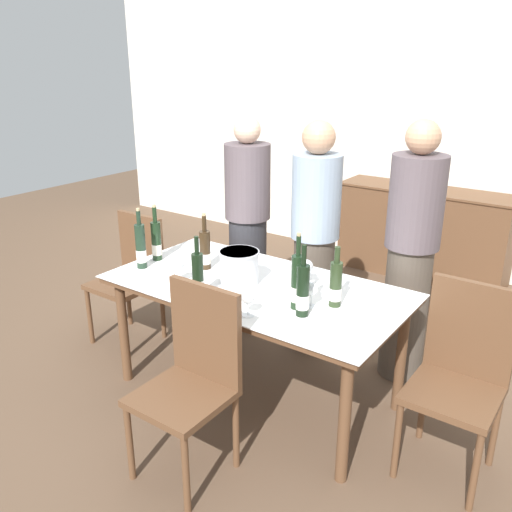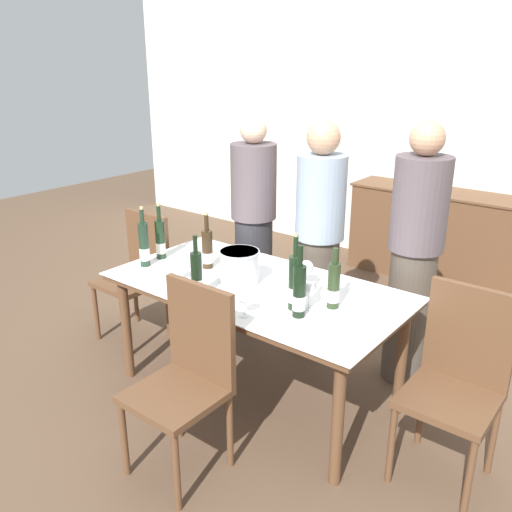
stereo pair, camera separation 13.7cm
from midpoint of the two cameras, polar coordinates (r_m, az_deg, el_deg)
name	(u,v)px [view 2 (the right image)]	position (r m, az deg, el deg)	size (l,w,h in m)	color
ground_plane	(256,392)	(3.50, 1.15, -14.18)	(12.00, 12.00, 0.00)	brown
back_wall	(445,124)	(5.44, 19.95, 12.95)	(8.00, 0.10, 2.80)	silver
sideboard_cabinet	(435,235)	(5.32, 19.07, 2.08)	(1.60, 0.46, 0.84)	brown
dining_table	(256,296)	(3.18, 1.24, -4.26)	(1.74, 0.91, 0.73)	brown
ice_bucket	(239,266)	(3.13, -0.50, -1.09)	(0.23, 0.23, 0.20)	silver
wine_bottle_0	(295,284)	(2.82, 5.50, -2.96)	(0.07, 0.07, 0.42)	black
wine_bottle_1	(160,240)	(3.57, -8.96, 1.68)	(0.06, 0.06, 0.37)	black
wine_bottle_2	(207,250)	(3.37, -3.99, 0.67)	(0.07, 0.07, 0.36)	#332314
wine_bottle_3	(144,245)	(3.45, -10.59, 1.10)	(0.06, 0.06, 0.39)	#1E3323
wine_bottle_4	(197,276)	(2.95, -4.95, -2.16)	(0.06, 0.06, 0.36)	black
wine_bottle_5	(334,286)	(2.87, 9.53, -3.17)	(0.07, 0.07, 0.33)	#28381E
wine_bottle_6	(299,292)	(2.74, 6.00, -3.84)	(0.07, 0.07, 0.38)	black
wine_glass_0	(309,291)	(2.85, 6.99, -3.68)	(0.07, 0.07, 0.14)	white
wine_glass_1	(178,264)	(3.18, -6.97, -0.88)	(0.08, 0.08, 0.15)	white
wine_glass_2	(244,298)	(2.75, 0.19, -4.47)	(0.07, 0.07, 0.14)	white
wine_glass_3	(306,268)	(3.13, 6.56, -1.30)	(0.09, 0.09, 0.15)	white
chair_right_end	(458,374)	(2.85, 21.83, -11.46)	(0.42, 0.42, 0.97)	brown
chair_left_end	(138,268)	(4.03, -11.33, -1.26)	(0.42, 0.42, 0.92)	brown
chair_near_front	(188,369)	(2.72, -5.73, -11.81)	(0.42, 0.42, 0.96)	brown
person_host	(254,227)	(4.00, 0.73, 3.07)	(0.33, 0.33, 1.60)	#2D2D33
person_guest_left	(319,241)	(3.70, 7.72, 1.58)	(0.33, 0.33, 1.61)	#51473D
person_guest_right	(414,258)	(3.45, 17.43, -0.22)	(0.33, 0.33, 1.65)	#51473D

